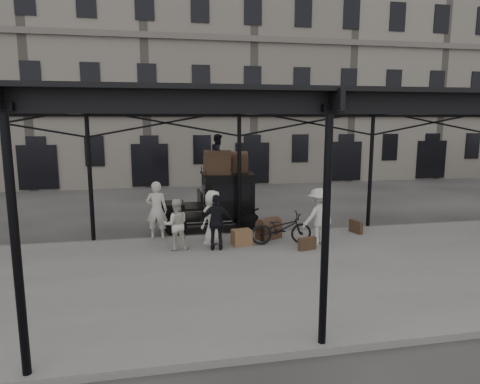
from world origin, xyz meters
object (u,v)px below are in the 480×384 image
at_px(porter_left, 157,210).
at_px(steamer_trunk_roof_near, 218,164).
at_px(porter_official, 217,222).
at_px(steamer_trunk_platform, 269,230).
at_px(taxi, 219,199).
at_px(bicycle, 281,228).

bearing_deg(porter_left, steamer_trunk_roof_near, -143.82).
xyz_separation_m(porter_official, steamer_trunk_roof_near, (0.43, 2.70, 1.52)).
height_order(porter_official, steamer_trunk_roof_near, steamer_trunk_roof_near).
height_order(steamer_trunk_roof_near, steamer_trunk_platform, steamer_trunk_roof_near).
distance_m(taxi, porter_official, 3.00).
bearing_deg(bicycle, porter_official, 99.22).
bearing_deg(steamer_trunk_platform, bicycle, -100.79).
bearing_deg(steamer_trunk_roof_near, porter_left, -143.50).
xyz_separation_m(steamer_trunk_roof_near, steamer_trunk_platform, (1.48, -1.77, -2.10)).
height_order(taxi, porter_left, taxi).
distance_m(bicycle, steamer_trunk_roof_near, 3.55).
relative_size(porter_official, steamer_trunk_platform, 2.15).
distance_m(porter_left, steamer_trunk_platform, 3.86).
relative_size(taxi, porter_official, 2.09).
relative_size(taxi, bicycle, 1.83).
bearing_deg(porter_official, bicycle, -165.62).
xyz_separation_m(taxi, steamer_trunk_roof_near, (-0.08, -0.25, 1.34)).
bearing_deg(taxi, bicycle, -59.37).
distance_m(steamer_trunk_roof_near, steamer_trunk_platform, 3.12).
bearing_deg(bicycle, porter_left, 73.65).
bearing_deg(steamer_trunk_roof_near, porter_official, -87.65).
xyz_separation_m(bicycle, steamer_trunk_roof_near, (-1.70, 2.49, 1.87)).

